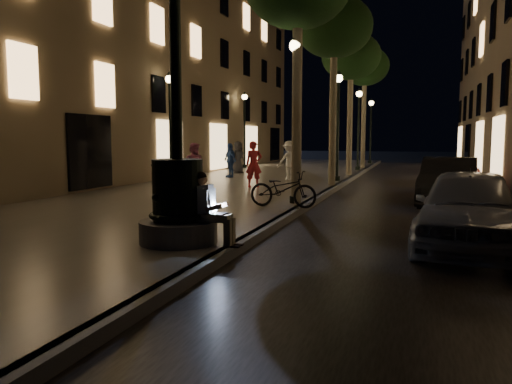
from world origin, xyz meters
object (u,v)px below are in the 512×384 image
at_px(lamp_left_b, 170,112).
at_px(pedestrian_red, 254,164).
at_px(car_second, 449,182).
at_px(bicycle, 283,189).
at_px(seated_man_laptop, 209,206).
at_px(pedestrian_pink, 194,167).
at_px(lamp_curb_c, 359,118).
at_px(pedestrian_blue, 230,160).
at_px(car_front, 469,209).
at_px(lamp_curb_d, 371,122).
at_px(lamp_curb_b, 338,111).
at_px(pedestrian_dark, 238,157).
at_px(lamp_curb_a, 295,97).
at_px(pedestrian_white, 289,160).
at_px(tree_far, 365,67).
at_px(tree_second, 334,28).
at_px(car_third, 455,178).
at_px(fountain_lamppost, 178,187).
at_px(tree_third, 351,57).
at_px(lamp_left_c, 245,120).
at_px(stroller, 164,178).

bearing_deg(lamp_left_b, pedestrian_red, -22.62).
relative_size(car_second, pedestrian_red, 2.56).
xyz_separation_m(pedestrian_red, bicycle, (2.49, -5.04, -0.38)).
xyz_separation_m(seated_man_laptop, bicycle, (-0.01, 5.08, -0.19)).
distance_m(pedestrian_pink, bicycle, 5.28).
relative_size(lamp_curb_c, pedestrian_blue, 2.93).
xyz_separation_m(car_front, pedestrian_pink, (-8.56, 6.27, 0.29)).
height_order(lamp_curb_d, pedestrian_red, lamp_curb_d).
bearing_deg(lamp_curb_b, pedestrian_red, -123.73).
bearing_deg(pedestrian_dark, lamp_curb_d, -2.03).
bearing_deg(lamp_curb_a, pedestrian_white, 105.22).
bearing_deg(pedestrian_red, tree_far, 47.74).
distance_m(seated_man_laptop, pedestrian_dark, 18.12).
distance_m(tree_second, pedestrian_blue, 7.85).
distance_m(lamp_curb_d, lamp_left_b, 19.35).
relative_size(car_second, bicycle, 2.38).
relative_size(lamp_curb_a, pedestrian_blue, 2.93).
distance_m(lamp_curb_b, car_third, 5.91).
relative_size(lamp_curb_d, pedestrian_blue, 2.93).
relative_size(pedestrian_red, pedestrian_white, 1.00).
relative_size(seated_man_laptop, pedestrian_pink, 0.76).
xyz_separation_m(lamp_left_b, car_third, (11.79, -0.47, -2.62)).
xyz_separation_m(tree_second, car_front, (4.20, -9.97, -5.57)).
xyz_separation_m(lamp_curb_d, pedestrian_pink, (-4.26, -21.70, -2.18)).
distance_m(fountain_lamppost, pedestrian_dark, 17.94).
height_order(tree_far, pedestrian_pink, tree_far).
xyz_separation_m(fountain_lamppost, car_third, (5.39, 11.53, -0.60)).
bearing_deg(car_second, pedestrian_dark, 144.27).
height_order(tree_far, lamp_curb_d, tree_far).
xyz_separation_m(lamp_curb_b, pedestrian_blue, (-5.18, 0.35, -2.21)).
bearing_deg(pedestrian_pink, lamp_curb_a, 149.80).
height_order(car_second, car_third, car_second).
bearing_deg(tree_second, pedestrian_blue, 156.01).
bearing_deg(pedestrian_blue, tree_third, 74.18).
xyz_separation_m(car_front, car_third, (0.39, 9.51, -0.15)).
relative_size(fountain_lamppost, pedestrian_pink, 3.05).
distance_m(tree_third, pedestrian_white, 6.94).
bearing_deg(tree_second, lamp_left_c, 125.75).
relative_size(lamp_curb_c, lamp_left_b, 1.00).
distance_m(car_third, pedestrian_pink, 9.53).
height_order(lamp_curb_a, stroller, lamp_curb_a).
relative_size(fountain_lamppost, lamp_left_b, 1.08).
distance_m(fountain_lamppost, pedestrian_red, 10.30).
bearing_deg(lamp_left_c, lamp_curb_c, 0.00).
relative_size(tree_far, lamp_curb_d, 1.56).
relative_size(car_front, bicycle, 2.37).
height_order(fountain_lamppost, pedestrian_white, fountain_lamppost).
bearing_deg(tree_third, stroller, -112.33).
height_order(tree_second, tree_third, tree_second).
distance_m(lamp_curb_d, bicycle, 25.05).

